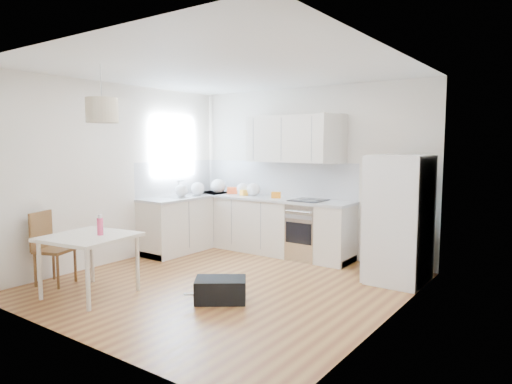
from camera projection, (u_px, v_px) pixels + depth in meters
floor at (226, 284)px, 5.85m from camera, size 4.20×4.20×0.00m
ceiling at (224, 70)px, 5.57m from camera, size 4.20×4.20×0.00m
wall_back at (307, 172)px, 7.41m from camera, size 4.20×0.00×4.20m
wall_left at (118, 173)px, 6.92m from camera, size 0.00×4.20×4.20m
wall_right at (389, 189)px, 4.49m from camera, size 0.00×4.20×4.20m
window_glassblock at (173, 147)px, 7.81m from camera, size 0.02×1.00×1.00m
cabinets_back at (266, 226)px, 7.61m from camera, size 3.00×0.60×0.88m
cabinets_left at (189, 223)px, 7.82m from camera, size 0.60×1.80×0.88m
counter_back at (266, 198)px, 7.56m from camera, size 3.02×0.64×0.04m
counter_left at (188, 197)px, 7.77m from camera, size 0.64×1.82×0.04m
backsplash_back at (276, 179)px, 7.76m from camera, size 3.00×0.01×0.58m
backsplash_left at (176, 178)px, 7.91m from camera, size 0.01×1.80×0.58m
upper_cabinets at (294, 139)px, 7.31m from camera, size 1.70×0.32×0.75m
range_oven at (308, 231)px, 7.14m from camera, size 0.50×0.61×0.88m
sink at (186, 196)px, 7.73m from camera, size 0.50×0.80×0.16m
refrigerator at (401, 219)px, 5.91m from camera, size 0.80×0.83×1.66m
dining_table at (89, 242)px, 5.38m from camera, size 1.04×1.04×0.72m
dining_chair at (55, 248)px, 5.82m from camera, size 0.51×0.51×0.94m
drink_bottle at (100, 225)px, 5.37m from camera, size 0.08×0.08×0.25m
gym_bag at (221, 290)px, 5.22m from camera, size 0.69×0.64×0.27m
pendant_lamp at (102, 110)px, 5.23m from camera, size 0.45×0.45×0.28m
grocery_bag_a at (218, 186)px, 8.16m from camera, size 0.28×0.24×0.25m
grocery_bag_b at (243, 189)px, 7.90m from camera, size 0.23×0.19×0.20m
grocery_bag_c at (253, 189)px, 7.73m from camera, size 0.24×0.20×0.22m
grocery_bag_d at (198, 189)px, 7.85m from camera, size 0.25×0.21×0.22m
grocery_bag_e at (181, 191)px, 7.59m from camera, size 0.23×0.19×0.20m
snack_orange at (276, 195)px, 7.40m from camera, size 0.17×0.15×0.10m
snack_yellow at (244, 193)px, 7.78m from camera, size 0.17×0.14×0.10m
snack_red at (232, 190)px, 8.04m from camera, size 0.20×0.18×0.12m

